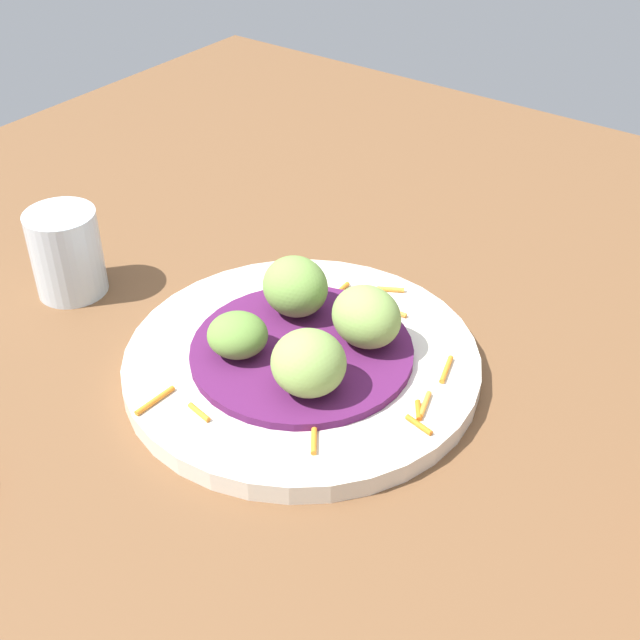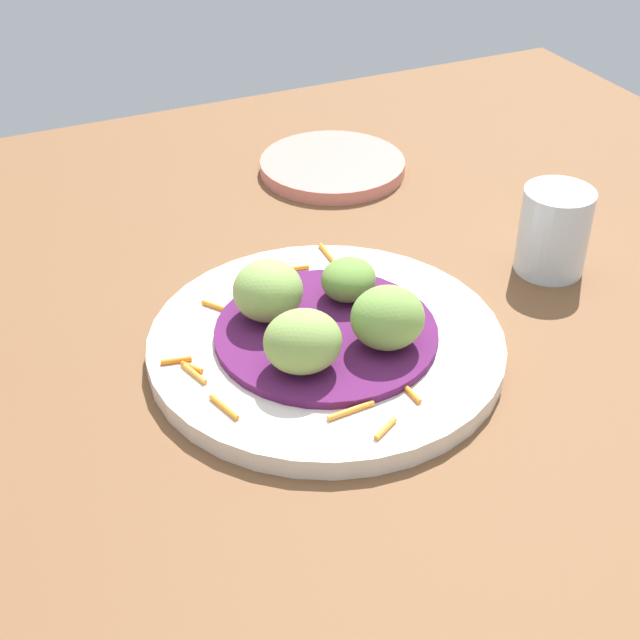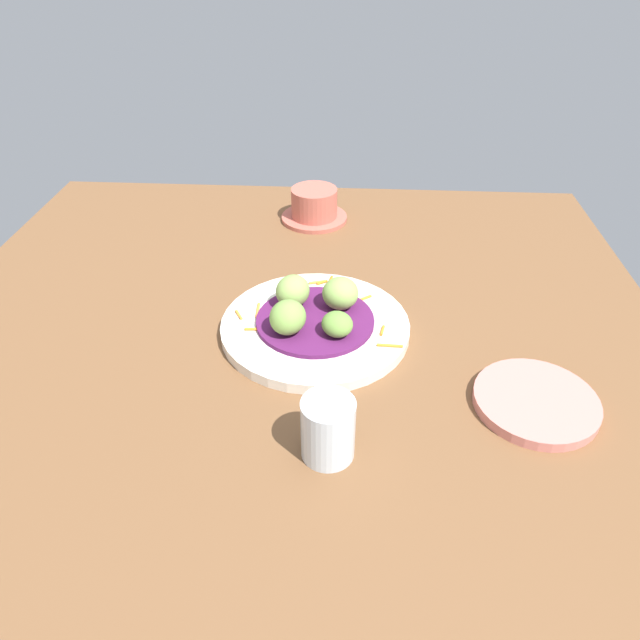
% 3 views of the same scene
% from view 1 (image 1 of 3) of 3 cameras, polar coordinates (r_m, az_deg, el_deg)
% --- Properties ---
extents(table_surface, '(1.10, 1.10, 0.02)m').
position_cam_1_polar(table_surface, '(0.69, -1.08, -1.80)').
color(table_surface, brown).
rests_on(table_surface, ground).
extents(main_plate, '(0.27, 0.27, 0.02)m').
position_cam_1_polar(main_plate, '(0.65, -1.22, -2.87)').
color(main_plate, silver).
rests_on(main_plate, table_surface).
extents(cabbage_bed, '(0.17, 0.17, 0.01)m').
position_cam_1_polar(cabbage_bed, '(0.64, -1.24, -2.09)').
color(cabbage_bed, '#51194C').
rests_on(cabbage_bed, main_plate).
extents(carrot_garnish, '(0.18, 0.24, 0.00)m').
position_cam_1_polar(carrot_garnish, '(0.63, 1.75, -3.35)').
color(carrot_garnish, orange).
rests_on(carrot_garnish, main_plate).
extents(guac_scoop_left, '(0.07, 0.06, 0.05)m').
position_cam_1_polar(guac_scoop_left, '(0.67, -1.70, 2.24)').
color(guac_scoop_left, '#759E47').
rests_on(guac_scoop_left, cabbage_bed).
extents(guac_scoop_center, '(0.06, 0.06, 0.03)m').
position_cam_1_polar(guac_scoop_center, '(0.63, -5.55, -1.01)').
color(guac_scoop_center, olive).
rests_on(guac_scoop_center, cabbage_bed).
extents(guac_scoop_right, '(0.06, 0.06, 0.05)m').
position_cam_1_polar(guac_scoop_right, '(0.59, -0.77, -2.90)').
color(guac_scoop_right, '#84A851').
rests_on(guac_scoop_right, cabbage_bed).
extents(guac_scoop_back, '(0.07, 0.06, 0.05)m').
position_cam_1_polar(guac_scoop_back, '(0.63, 3.01, 0.12)').
color(guac_scoop_back, '#84A851').
rests_on(guac_scoop_back, cabbage_bed).
extents(water_glass, '(0.06, 0.06, 0.08)m').
position_cam_1_polar(water_glass, '(0.75, -16.65, 4.34)').
color(water_glass, silver).
rests_on(water_glass, table_surface).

